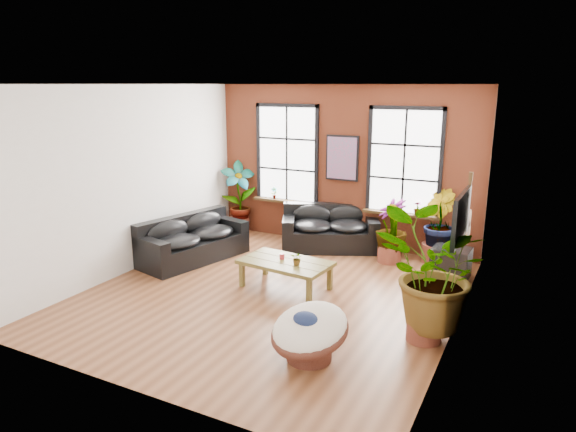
{
  "coord_description": "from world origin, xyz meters",
  "views": [
    {
      "loc": [
        3.95,
        -7.19,
        3.5
      ],
      "look_at": [
        0.0,
        0.6,
        1.25
      ],
      "focal_mm": 32.0,
      "sensor_mm": 36.0,
      "label": 1
    }
  ],
  "objects_px": {
    "sofa_back": "(330,229)",
    "coffee_table": "(286,264)",
    "sofa_left": "(192,240)",
    "papasan_chair": "(309,331)"
  },
  "relations": [
    {
      "from": "sofa_back",
      "to": "sofa_left",
      "type": "height_order",
      "value": "sofa_back"
    },
    {
      "from": "sofa_back",
      "to": "sofa_left",
      "type": "relative_size",
      "value": 0.94
    },
    {
      "from": "sofa_back",
      "to": "sofa_left",
      "type": "distance_m",
      "value": 2.99
    },
    {
      "from": "sofa_back",
      "to": "sofa_left",
      "type": "xyz_separation_m",
      "value": [
        -2.22,
        -1.99,
        -0.02
      ]
    },
    {
      "from": "sofa_back",
      "to": "coffee_table",
      "type": "relative_size",
      "value": 1.38
    },
    {
      "from": "sofa_left",
      "to": "papasan_chair",
      "type": "distance_m",
      "value": 4.55
    },
    {
      "from": "sofa_back",
      "to": "papasan_chair",
      "type": "height_order",
      "value": "sofa_back"
    },
    {
      "from": "sofa_back",
      "to": "sofa_left",
      "type": "bearing_deg",
      "value": -162.92
    },
    {
      "from": "sofa_left",
      "to": "coffee_table",
      "type": "height_order",
      "value": "sofa_left"
    },
    {
      "from": "coffee_table",
      "to": "papasan_chair",
      "type": "relative_size",
      "value": 1.24
    }
  ]
}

